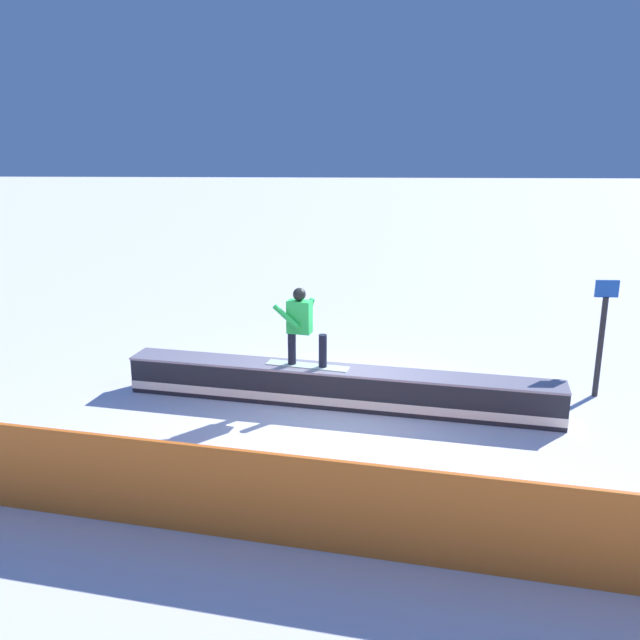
% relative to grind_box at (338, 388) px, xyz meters
% --- Properties ---
extents(ground_plane, '(120.00, 120.00, 0.00)m').
position_rel_grind_box_xyz_m(ground_plane, '(0.00, 0.00, -0.30)').
color(ground_plane, white).
extents(grind_box, '(7.48, 2.01, 0.67)m').
position_rel_grind_box_xyz_m(grind_box, '(0.00, 0.00, 0.00)').
color(grind_box, '#1D222B').
rests_on(grind_box, ground_plane).
extents(snowboarder, '(1.47, 0.62, 1.37)m').
position_rel_grind_box_xyz_m(snowboarder, '(0.63, -0.13, 1.10)').
color(snowboarder, silver).
rests_on(snowboarder, grind_box).
extents(safety_fence, '(10.50, 2.05, 1.13)m').
position_rel_grind_box_xyz_m(safety_fence, '(0.00, 4.23, 0.26)').
color(safety_fence, orange).
rests_on(safety_fence, ground_plane).
extents(trail_marker, '(0.40, 0.10, 2.12)m').
position_rel_grind_box_xyz_m(trail_marker, '(-4.60, -0.62, 0.83)').
color(trail_marker, '#262628').
rests_on(trail_marker, ground_plane).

